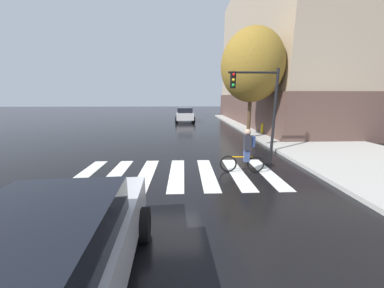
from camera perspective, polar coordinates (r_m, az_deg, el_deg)
name	(u,v)px	position (r m, az deg, el deg)	size (l,w,h in m)	color
ground_plane	(168,174)	(7.92, -6.66, -8.28)	(120.00, 120.00, 0.00)	black
crosswalk_stripes	(177,174)	(7.90, -4.22, -8.24)	(7.47, 3.35, 0.01)	silver
sedan_near	(43,269)	(3.40, -35.90, -26.33)	(2.38, 4.70, 1.59)	#B7B7BC
sedan_mid	(185,114)	(24.88, -1.98, 8.20)	(2.29, 4.80, 1.65)	silver
cyclist	(246,151)	(8.08, 14.73, -1.92)	(1.71, 0.38, 1.69)	black
traffic_light_near	(259,97)	(10.81, 18.14, 12.30)	(2.47, 0.28, 4.20)	black
fire_hydrant	(262,128)	(16.67, 18.92, 4.15)	(0.33, 0.22, 0.78)	gold
street_tree_near	(252,66)	(14.70, 16.34, 20.09)	(4.02, 4.02, 7.15)	#4C3823
corner_building	(328,52)	(28.31, 33.60, 20.39)	(19.13, 21.94, 15.24)	brown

